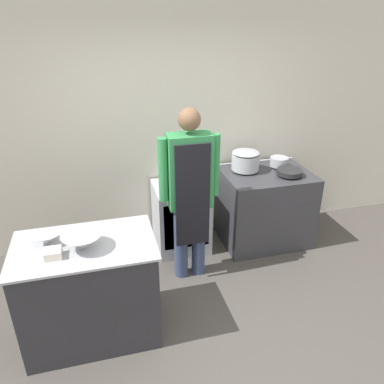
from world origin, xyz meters
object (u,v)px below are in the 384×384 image
Objects in this scene: fridge_unit at (181,217)px; stock_pot at (246,160)px; sauce_pot at (279,162)px; stove at (265,207)px; mixing_bowl at (82,242)px; plastic_tub at (53,253)px; person_cook at (190,188)px; saute_pan at (290,172)px.

stock_pot reaches higher than fridge_unit.
sauce_pot is at bearing -0.00° from stock_pot.
mixing_bowl is at bearing -152.23° from stove.
plastic_tub is at bearing -153.29° from stove.
sauce_pot is at bearing 24.66° from person_cook.
stove is at bearing 26.71° from plastic_tub.
sauce_pot reaches higher than fridge_unit.
stove is 0.54m from saute_pan.
mixing_bowl is (-1.01, -0.64, -0.04)m from person_cook.
mixing_bowl is at bearing -131.26° from fridge_unit.
saute_pan is (0.43, -0.26, -0.09)m from stock_pot.
person_cook is at bearing -93.61° from fridge_unit.
stove is 3.13× the size of stock_pot.
stove is 3.25× the size of mixing_bowl.
plastic_tub is at bearing -150.15° from person_cook.
mixing_bowl is 2.56m from sauce_pot.
fridge_unit is 1.00m from stock_pot.
plastic_tub is 0.38× the size of stock_pot.
stock_pot is 1.12× the size of saute_pan.
stove is 8.26× the size of plastic_tub.
sauce_pot is (0.00, 0.26, 0.03)m from saute_pan.
plastic_tub is (-1.26, -1.25, 0.55)m from fridge_unit.
sauce_pot is at bearing 27.29° from plastic_tub.
plastic_tub is 2.66m from saute_pan.
sauce_pot is (2.25, 1.21, -0.02)m from mixing_bowl.
stock_pot is at bearing 149.58° from stove.
stock_pot is 1.51× the size of sauce_pot.
stove is at bearing -6.37° from fridge_unit.
plastic_tub is 0.42× the size of saute_pan.
stove is at bearing -30.42° from stock_pot.
saute_pan is (2.46, 1.01, -0.01)m from plastic_tub.
person_cook reaches higher than sauce_pot.
mixing_bowl is 2.19m from stock_pot.
plastic_tub is 2.40m from stock_pot.
plastic_tub is (-2.26, -1.14, 0.50)m from stove.
mixing_bowl reaches higher than sauce_pot.
person_cook reaches higher than stock_pot.
saute_pan is (0.20, -0.13, 0.49)m from stove.
fridge_unit is at bearing 168.62° from saute_pan.
stove is at bearing 147.02° from saute_pan.
sauce_pot is (0.43, -0.00, -0.06)m from stock_pot.
stove is 2.58m from plastic_tub.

